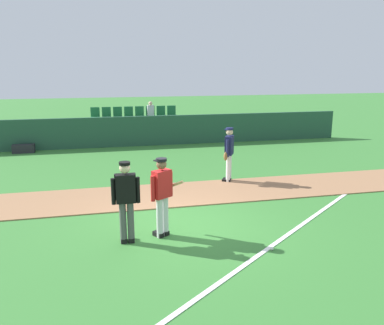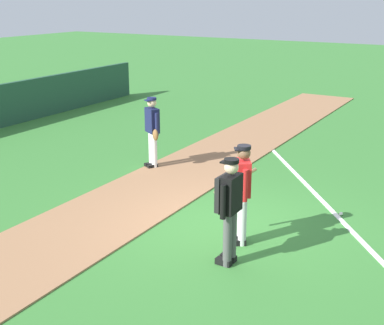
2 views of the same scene
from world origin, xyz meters
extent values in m
plane|color=#387A33|center=(0.00, 0.00, 0.00)|extent=(80.00, 80.00, 0.00)
cube|color=#9E704C|center=(0.00, 2.29, 0.01)|extent=(28.00, 2.20, 0.03)
cube|color=white|center=(3.00, -0.50, 0.01)|extent=(9.55, 7.43, 0.01)
cube|color=#234C38|center=(0.00, 9.82, 0.69)|extent=(20.00, 0.16, 1.38)
cube|color=slate|center=(0.00, 11.27, 0.15)|extent=(5.00, 2.10, 0.30)
cube|color=slate|center=(0.00, 10.84, 0.50)|extent=(4.90, 0.85, 0.40)
cube|color=#1E6B38|center=(-1.93, 10.74, 0.75)|extent=(0.44, 0.40, 0.08)
cube|color=#1E6B38|center=(-1.93, 10.96, 1.00)|extent=(0.44, 0.08, 0.50)
cube|color=#1E6B38|center=(-1.38, 10.74, 0.75)|extent=(0.44, 0.40, 0.08)
cube|color=#1E6B38|center=(-1.38, 10.96, 1.00)|extent=(0.44, 0.08, 0.50)
cube|color=#1E6B38|center=(-0.83, 10.74, 0.75)|extent=(0.44, 0.40, 0.08)
cube|color=#1E6B38|center=(-0.83, 10.96, 1.00)|extent=(0.44, 0.08, 0.50)
cube|color=#1E6B38|center=(-0.27, 10.74, 0.75)|extent=(0.44, 0.40, 0.08)
cube|color=#1E6B38|center=(-0.27, 10.96, 1.00)|extent=(0.44, 0.08, 0.50)
cube|color=#1E6B38|center=(0.27, 10.74, 0.75)|extent=(0.44, 0.40, 0.08)
cube|color=#1E6B38|center=(0.27, 10.96, 1.00)|extent=(0.44, 0.08, 0.50)
cube|color=#1E6B38|center=(0.83, 10.74, 0.75)|extent=(0.44, 0.40, 0.08)
cube|color=#1E6B38|center=(0.83, 10.96, 1.00)|extent=(0.44, 0.08, 0.50)
cube|color=#1E6B38|center=(1.38, 10.74, 0.75)|extent=(0.44, 0.40, 0.08)
cube|color=#1E6B38|center=(1.38, 10.96, 1.00)|extent=(0.44, 0.08, 0.50)
cube|color=#1E6B38|center=(1.92, 10.74, 0.75)|extent=(0.44, 0.40, 0.08)
cube|color=#1E6B38|center=(1.92, 10.96, 1.00)|extent=(0.44, 0.08, 0.50)
cube|color=slate|center=(0.00, 11.69, 0.90)|extent=(4.90, 0.85, 0.40)
cube|color=#1E6B38|center=(-1.93, 11.59, 1.15)|extent=(0.44, 0.40, 0.08)
cube|color=#1E6B38|center=(-1.93, 11.81, 1.40)|extent=(0.44, 0.08, 0.50)
cube|color=#1E6B38|center=(-1.38, 11.59, 1.15)|extent=(0.44, 0.40, 0.08)
cube|color=#1E6B38|center=(-1.38, 11.81, 1.40)|extent=(0.44, 0.08, 0.50)
cube|color=#1E6B38|center=(-0.83, 11.59, 1.15)|extent=(0.44, 0.40, 0.08)
cube|color=#1E6B38|center=(-0.83, 11.81, 1.40)|extent=(0.44, 0.08, 0.50)
cube|color=#1E6B38|center=(-0.27, 11.59, 1.15)|extent=(0.44, 0.40, 0.08)
cube|color=#1E6B38|center=(-0.27, 11.81, 1.40)|extent=(0.44, 0.08, 0.50)
cube|color=#1E6B38|center=(0.27, 11.59, 1.15)|extent=(0.44, 0.40, 0.08)
cube|color=#1E6B38|center=(0.27, 11.81, 1.40)|extent=(0.44, 0.08, 0.50)
cube|color=#1E6B38|center=(0.83, 11.59, 1.15)|extent=(0.44, 0.40, 0.08)
cube|color=#1E6B38|center=(0.83, 11.81, 1.40)|extent=(0.44, 0.08, 0.50)
cube|color=silver|center=(0.83, 11.64, 1.45)|extent=(0.32, 0.22, 0.52)
sphere|color=beige|center=(0.83, 11.64, 1.80)|extent=(0.20, 0.20, 0.20)
cube|color=#1E6B38|center=(1.38, 11.59, 1.15)|extent=(0.44, 0.40, 0.08)
cube|color=#1E6B38|center=(1.38, 11.81, 1.40)|extent=(0.44, 0.08, 0.50)
cube|color=#1E6B38|center=(1.92, 11.59, 1.15)|extent=(0.44, 0.40, 0.08)
cube|color=#1E6B38|center=(1.92, 11.81, 1.40)|extent=(0.44, 0.08, 0.50)
cylinder|color=silver|center=(-0.50, -0.54, 0.45)|extent=(0.14, 0.14, 0.90)
cylinder|color=silver|center=(-0.36, -0.46, 0.45)|extent=(0.14, 0.14, 0.90)
cube|color=black|center=(-0.53, -0.49, 0.05)|extent=(0.24, 0.28, 0.10)
cube|color=black|center=(-0.40, -0.41, 0.05)|extent=(0.24, 0.28, 0.10)
cube|color=red|center=(-0.43, -0.50, 1.20)|extent=(0.46, 0.40, 0.60)
cylinder|color=red|center=(-0.64, -0.63, 1.15)|extent=(0.09, 0.09, 0.55)
cylinder|color=red|center=(-0.22, -0.37, 1.15)|extent=(0.09, 0.09, 0.55)
sphere|color=brown|center=(-0.43, -0.50, 1.63)|extent=(0.22, 0.22, 0.22)
cylinder|color=black|center=(-0.43, -0.50, 1.73)|extent=(0.23, 0.23, 0.06)
cube|color=black|center=(-0.48, -0.42, 1.70)|extent=(0.22, 0.20, 0.02)
cylinder|color=tan|center=(-0.27, -0.28, 1.05)|extent=(0.64, 0.56, 0.41)
cylinder|color=#4C4C4C|center=(-1.29, -0.65, 0.45)|extent=(0.14, 0.14, 0.90)
cylinder|color=#4C4C4C|center=(-1.13, -0.66, 0.45)|extent=(0.14, 0.14, 0.90)
cube|color=black|center=(-1.28, -0.59, 0.05)|extent=(0.12, 0.26, 0.10)
cube|color=black|center=(-1.12, -0.60, 0.05)|extent=(0.12, 0.26, 0.10)
cube|color=black|center=(-1.21, -0.65, 1.20)|extent=(0.40, 0.23, 0.60)
cylinder|color=black|center=(-1.46, -0.65, 1.15)|extent=(0.09, 0.09, 0.55)
cylinder|color=black|center=(-0.96, -0.66, 1.15)|extent=(0.09, 0.09, 0.55)
sphere|color=beige|center=(-1.21, -0.65, 1.63)|extent=(0.22, 0.22, 0.22)
cylinder|color=black|center=(-1.21, -0.65, 1.73)|extent=(0.23, 0.23, 0.06)
cube|color=black|center=(-1.20, -0.55, 1.70)|extent=(0.18, 0.12, 0.02)
cube|color=black|center=(-1.20, -0.52, 1.20)|extent=(0.44, 0.09, 0.56)
cylinder|color=white|center=(2.24, 3.14, 0.45)|extent=(0.14, 0.14, 0.90)
cylinder|color=white|center=(2.32, 3.28, 0.45)|extent=(0.14, 0.14, 0.90)
cube|color=black|center=(2.19, 3.17, 0.05)|extent=(0.29, 0.23, 0.10)
cube|color=black|center=(2.27, 3.31, 0.05)|extent=(0.29, 0.23, 0.10)
cube|color=#191E47|center=(2.28, 3.21, 1.20)|extent=(0.39, 0.46, 0.60)
cylinder|color=#191E47|center=(2.16, 2.99, 1.15)|extent=(0.09, 0.09, 0.55)
cylinder|color=#191E47|center=(2.41, 3.43, 1.15)|extent=(0.09, 0.09, 0.55)
sphere|color=beige|center=(2.28, 3.21, 1.63)|extent=(0.22, 0.22, 0.22)
cylinder|color=#191E4C|center=(2.28, 3.21, 1.73)|extent=(0.23, 0.23, 0.06)
cube|color=#191E4C|center=(2.19, 3.26, 1.70)|extent=(0.19, 0.22, 0.02)
ellipsoid|color=brown|center=(2.10, 3.00, 0.90)|extent=(0.20, 0.23, 0.28)
sphere|color=white|center=(1.63, -1.67, 0.04)|extent=(0.07, 0.07, 0.07)
cube|color=#232328|center=(-4.97, 9.37, 0.18)|extent=(0.90, 0.36, 0.36)
camera|label=1|loc=(-1.60, -8.54, 3.64)|focal=37.13mm
camera|label=2|loc=(-8.04, -3.98, 4.12)|focal=49.39mm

